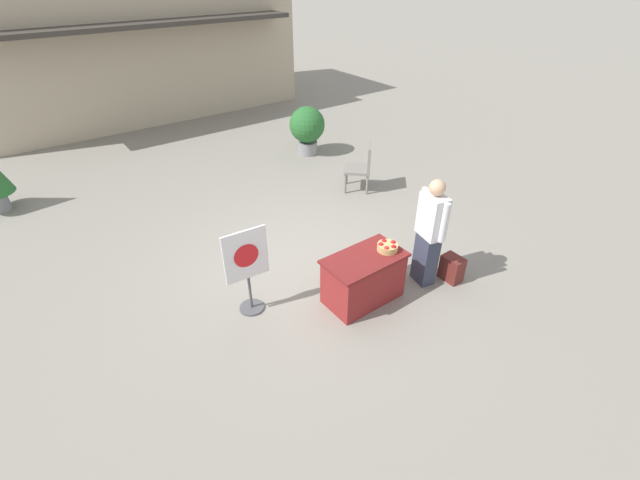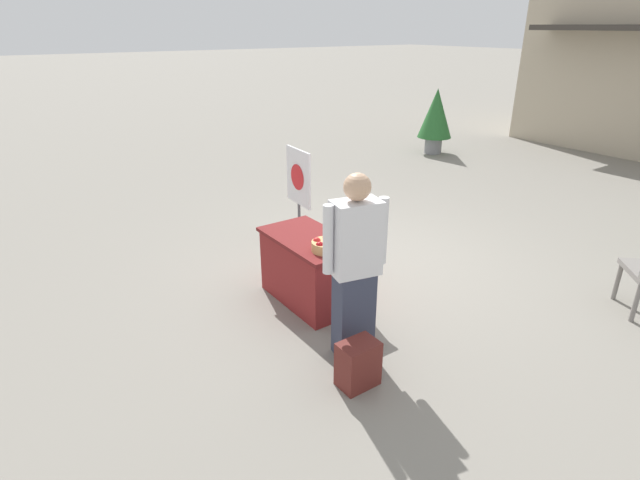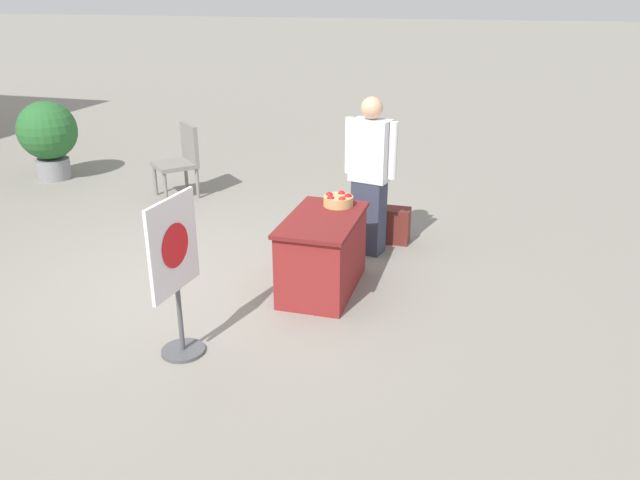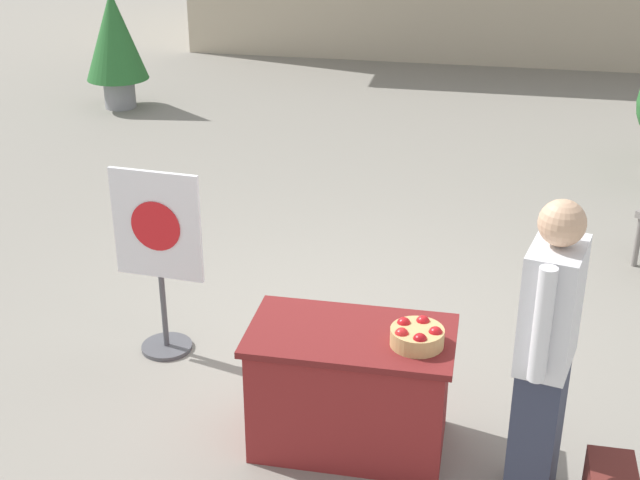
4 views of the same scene
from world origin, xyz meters
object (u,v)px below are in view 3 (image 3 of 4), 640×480
object	(u,v)px
display_table	(323,254)
person_visitor	(370,176)
poster_board	(176,270)
patio_chair	(181,157)
apple_basket	(338,200)
backpack	(395,225)
potted_plant_far_left	(48,134)

from	to	relation	value
display_table	person_visitor	bearing A→B (deg)	-12.71
poster_board	patio_chair	size ratio (longest dim) A/B	1.31
apple_basket	backpack	size ratio (longest dim) A/B	0.72
poster_board	display_table	bearing A→B (deg)	66.04
apple_basket	patio_chair	distance (m)	3.48
backpack	display_table	bearing A→B (deg)	161.38
patio_chair	potted_plant_far_left	distance (m)	2.41
display_table	potted_plant_far_left	world-z (taller)	potted_plant_far_left
poster_board	patio_chair	bearing A→B (deg)	121.88
person_visitor	patio_chair	distance (m)	3.31
display_table	potted_plant_far_left	distance (m)	5.80
patio_chair	poster_board	bearing A→B (deg)	70.15
potted_plant_far_left	person_visitor	bearing A→B (deg)	-106.00
patio_chair	person_visitor	bearing A→B (deg)	109.17
person_visitor	apple_basket	bearing A→B (deg)	-2.15
apple_basket	backpack	world-z (taller)	apple_basket
display_table	apple_basket	size ratio (longest dim) A/B	3.95
backpack	poster_board	bearing A→B (deg)	156.16
display_table	apple_basket	world-z (taller)	apple_basket
patio_chair	potted_plant_far_left	size ratio (longest dim) A/B	0.84
poster_board	backpack	bearing A→B (deg)	70.84
backpack	potted_plant_far_left	size ratio (longest dim) A/B	0.34
backpack	patio_chair	bearing A→B (deg)	73.83
apple_basket	poster_board	distance (m)	2.03
poster_board	person_visitor	bearing A→B (deg)	72.34
apple_basket	display_table	bearing A→B (deg)	171.26
person_visitor	backpack	world-z (taller)	person_visitor
poster_board	patio_chair	distance (m)	4.33
apple_basket	poster_board	bearing A→B (deg)	155.06
potted_plant_far_left	patio_chair	bearing A→B (deg)	-95.33
backpack	patio_chair	xyz separation A→B (m)	(0.95, 3.26, 0.36)
backpack	potted_plant_far_left	bearing A→B (deg)	78.32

